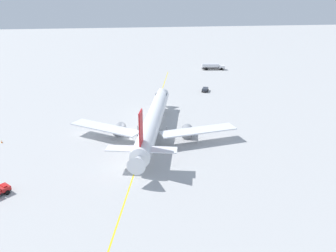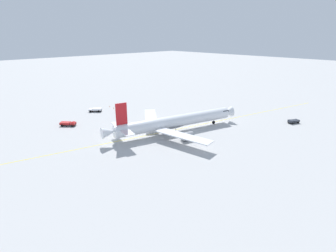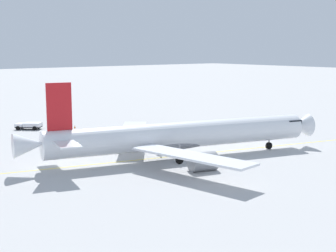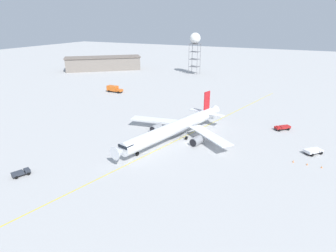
{
  "view_description": "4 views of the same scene",
  "coord_description": "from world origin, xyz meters",
  "px_view_note": "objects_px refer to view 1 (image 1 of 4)",
  "views": [
    {
      "loc": [
        3.51,
        73.33,
        29.58
      ],
      "look_at": [
        -8.72,
        3.84,
        2.81
      ],
      "focal_mm": 36.24,
      "sensor_mm": 36.0,
      "label": 1
    },
    {
      "loc": [
        -59.65,
        56.13,
        28.72
      ],
      "look_at": [
        -5.06,
        3.73,
        2.24
      ],
      "focal_mm": 28.04,
      "sensor_mm": 36.0,
      "label": 2
    },
    {
      "loc": [
        -58.61,
        46.11,
        15.65
      ],
      "look_at": [
        -5.2,
        3.22,
        4.76
      ],
      "focal_mm": 53.02,
      "sensor_mm": 36.0,
      "label": 3
    },
    {
      "loc": [
        27.51,
        -71.56,
        33.69
      ],
      "look_at": [
        -7.28,
        0.35,
        4.08
      ],
      "focal_mm": 31.02,
      "sensor_mm": 36.0,
      "label": 4
    }
  ],
  "objects_px": {
    "airliner_main": "(153,122)",
    "safety_cone_near": "(2,142)",
    "fuel_tanker_truck": "(212,66)",
    "baggage_truck_truck": "(205,89)"
  },
  "relations": [
    {
      "from": "airliner_main",
      "to": "fuel_tanker_truck",
      "type": "xyz_separation_m",
      "value": [
        -35.63,
        -70.51,
        -1.53
      ]
    },
    {
      "from": "baggage_truck_truck",
      "to": "safety_cone_near",
      "type": "relative_size",
      "value": 7.65
    },
    {
      "from": "airliner_main",
      "to": "baggage_truck_truck",
      "type": "height_order",
      "value": "airliner_main"
    },
    {
      "from": "airliner_main",
      "to": "baggage_truck_truck",
      "type": "xyz_separation_m",
      "value": [
        -22.4,
        -35.41,
        -2.4
      ]
    },
    {
      "from": "airliner_main",
      "to": "baggage_truck_truck",
      "type": "distance_m",
      "value": 41.97
    },
    {
      "from": "airliner_main",
      "to": "safety_cone_near",
      "type": "distance_m",
      "value": 33.24
    },
    {
      "from": "fuel_tanker_truck",
      "to": "safety_cone_near",
      "type": "xyz_separation_m",
      "value": [
        68.72,
        69.24,
        -1.31
      ]
    },
    {
      "from": "airliner_main",
      "to": "safety_cone_near",
      "type": "bearing_deg",
      "value": 102.43
    },
    {
      "from": "airliner_main",
      "to": "baggage_truck_truck",
      "type": "relative_size",
      "value": 10.68
    },
    {
      "from": "fuel_tanker_truck",
      "to": "safety_cone_near",
      "type": "bearing_deg",
      "value": -125.72
    }
  ]
}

